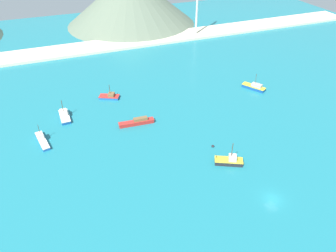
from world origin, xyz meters
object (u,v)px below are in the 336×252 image
(fishing_boat_4, at_px, (254,87))
(fishing_boat_5, at_px, (110,96))
(fishing_boat_7, at_px, (42,140))
(buoy_0, at_px, (213,146))
(fishing_boat_8, at_px, (137,122))
(fishing_boat_6, at_px, (229,161))
(fishing_boat_9, at_px, (64,116))
(radio_tower, at_px, (197,2))

(fishing_boat_4, height_order, fishing_boat_5, fishing_boat_4)
(fishing_boat_7, relative_size, buoy_0, 11.30)
(fishing_boat_8, bearing_deg, fishing_boat_6, -56.88)
(fishing_boat_7, bearing_deg, fishing_boat_4, 3.86)
(fishing_boat_5, distance_m, buoy_0, 42.15)
(fishing_boat_4, bearing_deg, fishing_boat_7, -176.14)
(fishing_boat_9, bearing_deg, fishing_boat_6, -45.37)
(buoy_0, bearing_deg, fishing_boat_8, 131.78)
(fishing_boat_6, height_order, buoy_0, fishing_boat_6)
(fishing_boat_5, bearing_deg, fishing_boat_4, -14.02)
(fishing_boat_4, bearing_deg, fishing_boat_9, 175.25)
(fishing_boat_8, distance_m, fishing_boat_9, 23.25)
(fishing_boat_6, bearing_deg, radio_tower, 69.62)
(fishing_boat_5, distance_m, fishing_boat_8, 19.15)
(fishing_boat_7, xyz_separation_m, fishing_boat_8, (27.44, -1.19, 0.04))
(fishing_boat_4, distance_m, fishing_boat_6, 43.22)
(fishing_boat_9, xyz_separation_m, radio_tower, (70.88, 53.79, 15.70))
(fishing_boat_7, relative_size, fishing_boat_9, 1.19)
(fishing_boat_4, distance_m, fishing_boat_9, 66.29)
(fishing_boat_5, height_order, fishing_boat_7, fishing_boat_7)
(fishing_boat_8, distance_m, buoy_0, 24.37)
(fishing_boat_4, relative_size, radio_tower, 0.26)
(fishing_boat_8, relative_size, buoy_0, 13.17)
(fishing_boat_9, bearing_deg, fishing_boat_5, 23.89)
(fishing_boat_4, distance_m, fishing_boat_8, 46.34)
(buoy_0, relative_size, radio_tower, 0.03)
(fishing_boat_4, distance_m, fishing_boat_5, 51.71)
(fishing_boat_4, relative_size, fishing_boat_9, 1.08)
(fishing_boat_4, relative_size, fishing_boat_7, 0.91)
(fishing_boat_6, bearing_deg, fishing_boat_4, 47.71)
(fishing_boat_4, xyz_separation_m, buoy_0, (-29.69, -24.31, -0.74))
(fishing_boat_6, bearing_deg, fishing_boat_9, 134.63)
(fishing_boat_9, bearing_deg, fishing_boat_4, -4.75)
(fishing_boat_5, bearing_deg, fishing_boat_9, -156.11)
(fishing_boat_4, bearing_deg, radio_tower, 85.35)
(fishing_boat_5, relative_size, radio_tower, 0.23)
(fishing_boat_5, distance_m, fishing_boat_6, 49.24)
(radio_tower, bearing_deg, fishing_boat_8, -127.80)
(fishing_boat_5, distance_m, radio_tower, 73.90)
(fishing_boat_7, bearing_deg, fishing_boat_5, 37.01)
(fishing_boat_5, height_order, radio_tower, radio_tower)
(fishing_boat_7, relative_size, radio_tower, 0.29)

